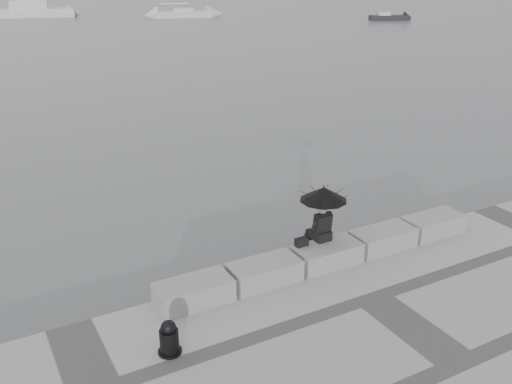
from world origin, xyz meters
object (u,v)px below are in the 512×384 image
motor_cruiser (37,10)px  small_motorboat (389,18)px  sailboat_right (183,13)px  seated_person (323,202)px  mooring_bollard (169,340)px

motor_cruiser → small_motorboat: size_ratio=1.91×
small_motorboat → sailboat_right: bearing=167.8°
sailboat_right → motor_cruiser: bearing=163.6°
sailboat_right → seated_person: bearing=-95.5°
mooring_bollard → motor_cruiser: 76.18m
seated_person → mooring_bollard: seated_person is taller
mooring_bollard → sailboat_right: 70.97m
sailboat_right → small_motorboat: 26.91m
mooring_bollard → small_motorboat: size_ratio=0.13×
seated_person → sailboat_right: 67.88m
seated_person → sailboat_right: bearing=71.9°
seated_person → sailboat_right: sailboat_right is taller
seated_person → motor_cruiser: size_ratio=0.14×
motor_cruiser → sailboat_right: bearing=-16.3°
seated_person → motor_cruiser: bearing=87.0°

